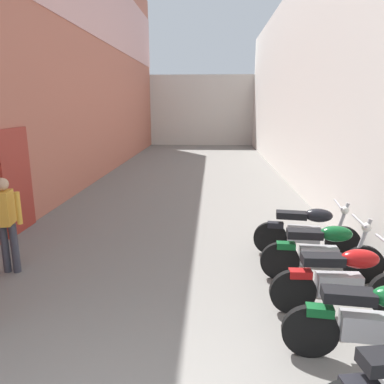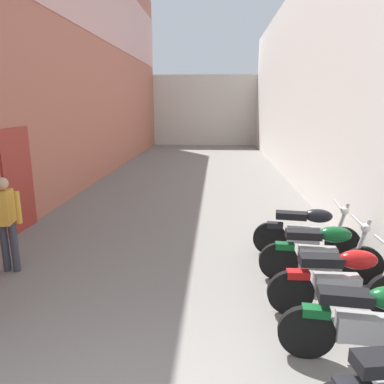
# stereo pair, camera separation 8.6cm
# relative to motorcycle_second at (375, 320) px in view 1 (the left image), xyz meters

# --- Properties ---
(ground_plane) EXTENTS (38.71, 38.71, 0.00)m
(ground_plane) POSITION_rel_motorcycle_second_xyz_m (-2.44, 7.57, -0.50)
(ground_plane) COLOR slate
(building_left) EXTENTS (0.45, 22.71, 8.86)m
(building_left) POSITION_rel_motorcycle_second_xyz_m (-6.01, 9.53, 3.97)
(building_left) COLOR #B76651
(building_left) RESTS_ON ground
(building_right) EXTENTS (0.45, 22.71, 6.59)m
(building_right) POSITION_rel_motorcycle_second_xyz_m (1.14, 9.57, 2.80)
(building_right) COLOR silver
(building_right) RESTS_ON ground
(building_far_end) EXTENTS (9.76, 2.00, 4.54)m
(building_far_end) POSITION_rel_motorcycle_second_xyz_m (-2.44, 21.93, 1.77)
(building_far_end) COLOR beige
(building_far_end) RESTS_ON ground
(motorcycle_second) EXTENTS (1.85, 0.58, 1.04)m
(motorcycle_second) POSITION_rel_motorcycle_second_xyz_m (0.00, 0.00, 0.00)
(motorcycle_second) COLOR black
(motorcycle_second) RESTS_ON ground
(motorcycle_third) EXTENTS (1.85, 0.58, 1.04)m
(motorcycle_third) POSITION_rel_motorcycle_second_xyz_m (0.00, 0.92, 0.00)
(motorcycle_third) COLOR black
(motorcycle_third) RESTS_ON ground
(motorcycle_fourth) EXTENTS (1.85, 0.58, 1.04)m
(motorcycle_fourth) POSITION_rel_motorcycle_second_xyz_m (0.00, 1.83, 0.00)
(motorcycle_fourth) COLOR black
(motorcycle_fourth) RESTS_ON ground
(motorcycle_fifth) EXTENTS (1.84, 0.58, 1.04)m
(motorcycle_fifth) POSITION_rel_motorcycle_second_xyz_m (-0.00, 2.77, 0.00)
(motorcycle_fifth) COLOR black
(motorcycle_fifth) RESTS_ON ground
(pedestrian_mid_alley) EXTENTS (0.52, 0.37, 1.57)m
(pedestrian_mid_alley) POSITION_rel_motorcycle_second_xyz_m (-4.95, 1.87, 0.42)
(pedestrian_mid_alley) COLOR #383842
(pedestrian_mid_alley) RESTS_ON ground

